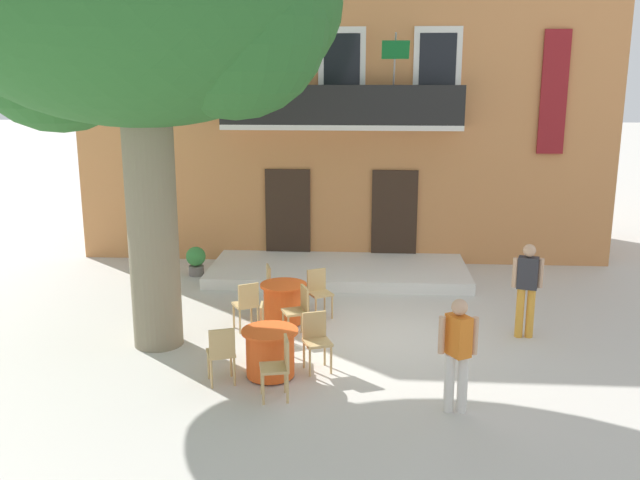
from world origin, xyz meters
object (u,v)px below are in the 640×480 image
object	(u,v)px
pedestrian_near_entrance	(527,285)
cafe_chair_middle_0	(221,351)
cafe_chair_near_tree_0	(299,308)
cafe_chair_middle_1	(279,364)
cafe_chair_near_tree_2	(274,284)
cafe_chair_near_tree_3	(247,303)
ground_planter_left	(196,260)
cafe_chair_near_tree_1	(319,290)
pedestrian_mid_plaza	(458,349)
cafe_chair_middle_3	(268,327)
cafe_chair_middle_2	(316,337)
plane_tree	(136,16)
cafe_table_near_tree	(284,303)
cafe_table_middle	(270,353)

from	to	relation	value
pedestrian_near_entrance	cafe_chair_middle_0	bearing A→B (deg)	-155.16
cafe_chair_near_tree_0	cafe_chair_middle_1	bearing A→B (deg)	-91.02
cafe_chair_near_tree_2	cafe_chair_near_tree_3	bearing A→B (deg)	-106.65
cafe_chair_middle_0	ground_planter_left	distance (m)	5.98
cafe_chair_near_tree_0	cafe_chair_near_tree_1	world-z (taller)	same
cafe_chair_near_tree_2	cafe_chair_near_tree_3	distance (m)	1.19
pedestrian_mid_plaza	cafe_chair_middle_3	bearing A→B (deg)	149.08
cafe_chair_middle_2	ground_planter_left	distance (m)	5.95
plane_tree	cafe_chair_near_tree_0	bearing A→B (deg)	10.45
cafe_chair_middle_0	pedestrian_near_entrance	size ratio (longest dim) A/B	0.54
cafe_chair_near_tree_0	ground_planter_left	world-z (taller)	cafe_chair_near_tree_0
cafe_table_near_tree	cafe_chair_near_tree_2	distance (m)	0.77
cafe_chair_near_tree_0	pedestrian_mid_plaza	bearing A→B (deg)	-47.73
cafe_chair_near_tree_3	pedestrian_near_entrance	world-z (taller)	pedestrian_near_entrance
cafe_table_middle	cafe_chair_middle_3	size ratio (longest dim) A/B	0.95
cafe_chair_middle_0	ground_planter_left	bearing A→B (deg)	107.46
cafe_chair_near_tree_3	cafe_chair_middle_0	size ratio (longest dim) A/B	1.00
cafe_chair_middle_0	pedestrian_mid_plaza	xyz separation A→B (m)	(3.36, -0.62, 0.38)
cafe_table_near_tree	ground_planter_left	bearing A→B (deg)	128.52
cafe_chair_near_tree_3	cafe_chair_middle_3	bearing A→B (deg)	-64.79
cafe_chair_middle_2	pedestrian_near_entrance	bearing A→B (deg)	24.45
cafe_chair_middle_0	cafe_chair_middle_2	bearing A→B (deg)	25.88
plane_tree	pedestrian_near_entrance	size ratio (longest dim) A/B	4.41
cafe_table_middle	ground_planter_left	world-z (taller)	cafe_table_middle
ground_planter_left	cafe_chair_near_tree_1	bearing A→B (deg)	-40.57
plane_tree	cafe_table_middle	world-z (taller)	plane_tree
cafe_chair_middle_1	ground_planter_left	world-z (taller)	cafe_chair_middle_1
pedestrian_near_entrance	cafe_chair_near_tree_0	bearing A→B (deg)	-176.42
cafe_chair_near_tree_3	cafe_chair_middle_1	world-z (taller)	same
cafe_chair_near_tree_3	pedestrian_mid_plaza	xyz separation A→B (m)	(3.37, -2.87, 0.38)
cafe_chair_near_tree_1	cafe_table_middle	size ratio (longest dim) A/B	1.05
cafe_chair_middle_0	pedestrian_mid_plaza	world-z (taller)	pedestrian_mid_plaza
cafe_chair_near_tree_1	cafe_chair_near_tree_3	world-z (taller)	same
cafe_chair_near_tree_0	plane_tree	bearing A→B (deg)	-169.55
cafe_chair_middle_3	cafe_table_near_tree	bearing A→B (deg)	88.10
plane_tree	cafe_chair_near_tree_0	world-z (taller)	plane_tree
cafe_chair_near_tree_3	pedestrian_mid_plaza	bearing A→B (deg)	-40.42
cafe_chair_middle_1	pedestrian_near_entrance	xyz separation A→B (m)	(4.00, 2.67, 0.43)
cafe_chair_middle_0	pedestrian_mid_plaza	bearing A→B (deg)	-10.44
ground_planter_left	cafe_chair_near_tree_2	bearing A→B (deg)	-47.37
cafe_chair_near_tree_1	pedestrian_near_entrance	distance (m)	3.81
cafe_chair_middle_0	pedestrian_near_entrance	distance (m)	5.43
plane_tree	cafe_chair_near_tree_3	world-z (taller)	plane_tree
cafe_chair_middle_2	pedestrian_mid_plaza	distance (m)	2.41
cafe_chair_near_tree_1	ground_planter_left	bearing A→B (deg)	139.43
cafe_chair_near_tree_3	ground_planter_left	bearing A→B (deg)	117.33
cafe_chair_near_tree_0	pedestrian_near_entrance	distance (m)	3.99
plane_tree	cafe_chair_middle_3	distance (m)	5.32
cafe_chair_near_tree_3	cafe_chair_middle_3	size ratio (longest dim) A/B	1.00
pedestrian_near_entrance	cafe_chair_near_tree_3	bearing A→B (deg)	-179.75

